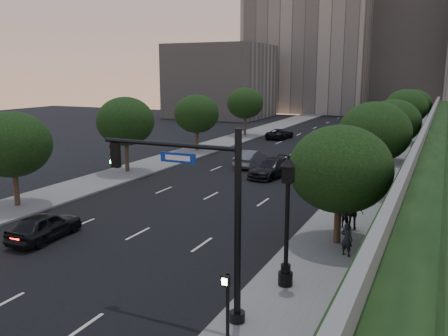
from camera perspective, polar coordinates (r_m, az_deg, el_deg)
The scene contains 28 objects.
ground at distance 23.26m, azimuth -17.57°, elevation -11.30°, with size 160.00×160.00×0.00m, color black.
road_surface at distance 48.72m, azimuth 6.90°, elevation 1.01°, with size 16.00×140.00×0.02m, color black.
sidewalk_right at distance 46.61m, azimuth 18.95°, elevation 0.07°, with size 4.50×140.00×0.15m, color slate.
sidewalk_left at distance 52.76m, azimuth -3.72°, elevation 1.95°, with size 4.50×140.00×0.15m, color slate.
parapet_wall at distance 43.80m, azimuth 23.25°, elevation 4.73°, with size 0.35×90.00×0.70m, color slate.
office_block_left at distance 111.60m, azimuth 10.43°, elevation 15.01°, with size 26.00×20.00×32.00m, color gray.
office_block_mid at distance 117.96m, azimuth 21.34°, elevation 12.77°, with size 22.00×18.00×26.00m, color gray.
office_block_filler at distance 94.84m, azimuth -0.43°, elevation 10.40°, with size 18.00×16.00×14.00m, color gray.
tree_right_a at distance 24.46m, azimuth 13.80°, elevation -0.11°, with size 5.20×5.20×6.24m.
tree_right_b at distance 36.10m, azimuth 17.68°, elevation 4.13°, with size 5.20×5.20×6.74m.
tree_right_c at distance 49.00m, azimuth 19.71°, elevation 5.23°, with size 5.20×5.20×6.24m.
tree_right_d at distance 62.86m, azimuth 21.03°, elevation 6.83°, with size 5.20×5.20×6.74m.
tree_right_e at distance 77.83m, azimuth 21.87°, elevation 7.15°, with size 5.20×5.20×6.24m.
tree_left_a at distance 33.47m, azimuth -24.12°, elevation 2.60°, with size 5.00×5.00×6.34m.
tree_left_b at distance 42.17m, azimuth -11.78°, elevation 5.50°, with size 5.00×5.00×6.71m.
tree_left_c at distance 53.13m, azimuth -3.31°, elevation 6.51°, with size 5.00×5.00×6.34m.
tree_left_d at distance 65.72m, azimuth 2.55°, elevation 7.79°, with size 5.00×5.00×6.71m.
traffic_signal_mast at distance 16.62m, azimuth -1.81°, elevation -6.48°, with size 5.68×0.56×7.00m.
street_lamp at distance 19.44m, azimuth 7.56°, elevation -7.11°, with size 0.64×0.64×5.62m.
pedestrian_signal at distance 15.86m, azimuth 0.36°, elevation -15.65°, with size 0.30×0.33×2.50m.
sedan_near_left at distance 27.14m, azimuth -20.75°, elevation -6.52°, with size 1.78×4.44×1.51m, color black.
sedan_mid_left at distance 44.69m, azimuth 3.26°, elevation 1.17°, with size 1.71×4.90×1.62m, color #57595F.
sedan_far_left at distance 63.81m, azimuth 6.74°, elevation 4.10°, with size 2.25×4.88×1.36m, color black.
sedan_near_right at distance 40.48m, azimuth 5.81°, elevation 0.01°, with size 2.20×5.41×1.57m, color black.
sedan_far_right at distance 54.45m, azimuth 16.52°, elevation 2.49°, with size 1.71×4.26×1.45m, color #5C5E64.
pedestrian_a at distance 23.58m, azimuth 14.55°, elevation -8.29°, with size 0.60×0.39×1.64m, color black.
pedestrian_b at distance 27.75m, azimuth 14.45°, elevation -5.20°, with size 0.83×0.65×1.71m, color black.
pedestrian_c at distance 27.45m, azimuth 15.26°, elevation -5.22°, with size 1.12×0.46×1.91m, color black.
Camera 1 is at (14.90, -15.55, 8.80)m, focal length 38.00 mm.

